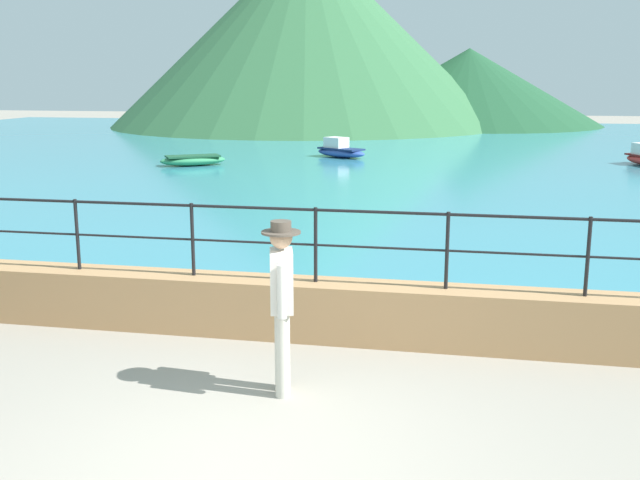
{
  "coord_description": "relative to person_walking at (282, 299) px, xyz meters",
  "views": [
    {
      "loc": [
        1.71,
        -5.19,
        3.08
      ],
      "look_at": [
        -0.05,
        3.7,
        1.1
      ],
      "focal_mm": 41.76,
      "sensor_mm": 36.0,
      "label": 1
    }
  ],
  "objects": [
    {
      "name": "ground_plane",
      "position": [
        0.0,
        -1.55,
        -0.98
      ],
      "size": [
        120.0,
        120.0,
        0.0
      ],
      "primitive_type": "plane",
      "color": "gray"
    },
    {
      "name": "promenade_wall",
      "position": [
        0.0,
        1.65,
        -0.63
      ],
      "size": [
        20.0,
        0.56,
        0.7
      ],
      "primitive_type": "cube",
      "color": "tan",
      "rests_on": "ground"
    },
    {
      "name": "railing",
      "position": [
        0.0,
        1.65,
        0.34
      ],
      "size": [
        18.44,
        0.04,
        0.9
      ],
      "color": "black",
      "rests_on": "promenade_wall"
    },
    {
      "name": "lake_water",
      "position": [
        0.0,
        24.29,
        -0.95
      ],
      "size": [
        64.0,
        44.32,
        0.06
      ],
      "primitive_type": "cube",
      "color": "teal",
      "rests_on": "ground"
    },
    {
      "name": "hill_main",
      "position": [
        -8.56,
        40.91,
        4.91
      ],
      "size": [
        24.92,
        24.92,
        11.77
      ],
      "primitive_type": "cone",
      "color": "#33663D",
      "rests_on": "ground"
    },
    {
      "name": "hill_secondary",
      "position": [
        1.59,
        43.85,
        1.5
      ],
      "size": [
        17.35,
        17.35,
        4.95
      ],
      "primitive_type": "cone",
      "color": "#1E4C2D",
      "rests_on": "ground"
    },
    {
      "name": "person_walking",
      "position": [
        0.0,
        0.0,
        0.0
      ],
      "size": [
        0.38,
        0.55,
        1.75
      ],
      "color": "beige",
      "rests_on": "ground"
    },
    {
      "name": "boat_1",
      "position": [
        -7.72,
        17.95,
        -0.72
      ],
      "size": [
        2.42,
        2.0,
        0.36
      ],
      "color": "#338C59",
      "rests_on": "lake_water"
    },
    {
      "name": "boat_2",
      "position": [
        -3.13,
        21.71,
        -0.65
      ],
      "size": [
        2.42,
        2.01,
        0.76
      ],
      "color": "#2D4C9E",
      "rests_on": "lake_water"
    }
  ]
}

